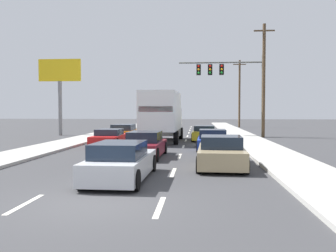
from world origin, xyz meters
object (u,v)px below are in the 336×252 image
Objects in this scene: car_red at (109,138)px; utility_pole_far at (239,93)px; car_silver at (121,162)px; traffic_signal_mast at (225,75)px; utility_pole_mid at (264,79)px; car_orange at (124,132)px; box_truck at (162,114)px; roadside_billboard at (60,81)px; car_maroon at (145,145)px; car_blue at (212,141)px; car_tan at (221,153)px; car_yellow at (204,133)px.

utility_pole_far is (11.76, 28.79, 4.37)m from car_red.
car_silver is 0.60× the size of traffic_signal_mast.
car_red is 0.42× the size of utility_pole_mid.
car_orange is at bearing 101.19° from car_silver.
box_truck reaches higher than car_red.
car_red is at bearing -112.22° from utility_pole_far.
utility_pole_far is 26.70m from roadside_billboard.
car_silver is 24.44m from roadside_billboard.
car_maroon is at bearing -56.15° from roadside_billboard.
car_maroon is at bearing -133.17° from car_blue.
utility_pole_far reaches higher than car_tan.
box_truck is 26.89m from utility_pole_far.
car_tan is at bearing 41.23° from car_silver.
car_red is at bearing -140.31° from car_yellow.
car_yellow is (3.21, 10.74, -0.04)m from car_maroon.
box_truck is 1.86× the size of car_maroon.
traffic_signal_mast is at bearing -100.48° from utility_pole_far.
car_blue is 12.64m from utility_pole_mid.
utility_pole_far is (5.40, 23.51, 4.35)m from car_yellow.
car_silver is 0.49× the size of utility_pole_far.
car_maroon is 0.43× the size of utility_pole_mid.
traffic_signal_mast is (1.58, 11.77, 5.04)m from car_blue.
car_silver is at bearing -74.38° from car_red.
traffic_signal_mast is (8.55, 4.13, 5.01)m from car_orange.
traffic_signal_mast is at bearing 52.51° from box_truck.
roadside_billboard is (-13.57, 4.72, 4.62)m from car_yellow.
box_truck is 1.73× the size of car_silver.
car_silver is at bearing -101.90° from utility_pole_far.
car_silver reaches higher than car_yellow.
utility_pole_far is (8.61, 34.24, 4.31)m from car_maroon.
box_truck is 1.77× the size of car_yellow.
car_red is 0.98× the size of car_maroon.
utility_pole_far is at bearing 80.61° from car_blue.
car_orange is 1.02× the size of car_maroon.
roadside_billboard is at bearing 125.79° from car_red.
car_silver is 10.55m from car_blue.
utility_pole_mid is (4.90, 10.72, 4.58)m from car_blue.
utility_pole_far is at bearing 75.89° from car_maroon.
car_maroon reaches higher than car_red.
car_blue reaches higher than car_red.
car_orange is 10.73m from traffic_signal_mast.
roadside_billboard reaches higher than car_tan.
car_tan is at bearing -89.40° from car_blue.
traffic_signal_mast reaches higher than car_red.
car_silver is at bearing -138.77° from car_tan.
utility_pole_far is (3.45, 18.66, -0.69)m from traffic_signal_mast.
car_maroon is 17.42m from utility_pole_mid.
car_yellow is 0.62× the size of roadside_billboard.
box_truck reaches higher than car_blue.
car_tan is 18.77m from utility_pole_mid.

